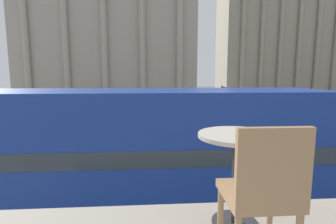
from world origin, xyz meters
The scene contains 11 objects.
double_decker_bus centered at (0.36, 5.29, 2.36)m, with size 11.04×2.76×4.22m.
cafe_dining_table centered at (1.41, -0.35, 4.02)m, with size 0.60×0.60×0.73m.
cafe_chair_0 centered at (1.38, -0.88, 4.00)m, with size 0.40×0.40×0.91m.
plaza_building_left centered at (-5.68, 43.38, 13.02)m, with size 27.95×13.27×26.05m.
plaza_building_right centered at (32.48, 57.89, 12.68)m, with size 31.10×11.47×25.38m.
traffic_light_near centered at (7.56, 10.46, 2.29)m, with size 0.42×0.24×3.48m.
traffic_light_mid centered at (6.63, 18.39, 2.47)m, with size 0.42×0.24×3.78m.
pedestrian_white centered at (-3.37, 26.59, 1.02)m, with size 0.32×0.32×1.77m.
pedestrian_blue centered at (6.90, 14.93, 1.01)m, with size 0.32×0.32×1.75m.
pedestrian_yellow centered at (-2.84, 20.65, 1.01)m, with size 0.32×0.32×1.74m.
pedestrian_grey centered at (2.33, 21.53, 1.05)m, with size 0.32×0.32×1.81m.
Camera 1 is at (0.75, -2.24, 4.66)m, focal length 28.00 mm.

